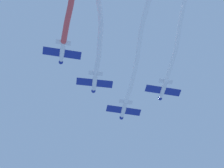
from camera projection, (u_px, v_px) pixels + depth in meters
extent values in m
ellipsoid|color=silver|center=(124.00, 109.00, 79.73)|extent=(4.45, 1.20, 0.90)
sphere|color=navy|center=(121.00, 118.00, 81.00)|extent=(0.81, 0.81, 0.76)
ellipsoid|color=#1E2847|center=(123.00, 110.00, 80.33)|extent=(1.14, 0.67, 0.48)
cube|color=navy|center=(124.00, 110.00, 79.72)|extent=(1.93, 6.48, 0.12)
cube|color=silver|center=(126.00, 102.00, 78.67)|extent=(1.01, 2.55, 0.10)
cube|color=navy|center=(126.00, 100.00, 79.09)|extent=(1.00, 0.19, 1.24)
cylinder|color=white|center=(128.00, 94.00, 77.33)|extent=(3.40, 1.16, 0.86)
cylinder|color=white|center=(132.00, 80.00, 75.15)|extent=(3.45, 0.86, 1.10)
cylinder|color=white|center=(136.00, 65.00, 72.86)|extent=(3.53, 0.84, 0.95)
cylinder|color=white|center=(138.00, 50.00, 70.69)|extent=(3.20, 0.98, 0.98)
cylinder|color=white|center=(141.00, 34.00, 68.52)|extent=(3.35, 0.86, 1.12)
cylinder|color=white|center=(144.00, 18.00, 66.36)|extent=(3.13, 0.93, 1.05)
cylinder|color=white|center=(149.00, 1.00, 64.39)|extent=(3.25, 1.05, 0.85)
sphere|color=white|center=(126.00, 101.00, 78.35)|extent=(0.78, 0.78, 0.78)
sphere|color=white|center=(131.00, 87.00, 76.30)|extent=(0.78, 0.78, 0.78)
sphere|color=white|center=(134.00, 73.00, 73.99)|extent=(0.78, 0.78, 0.78)
sphere|color=white|center=(137.00, 57.00, 71.73)|extent=(0.78, 0.78, 0.78)
sphere|color=white|center=(139.00, 42.00, 69.66)|extent=(0.78, 0.78, 0.78)
sphere|color=white|center=(142.00, 26.00, 67.39)|extent=(0.78, 0.78, 0.78)
sphere|color=white|center=(146.00, 10.00, 65.33)|extent=(0.78, 0.78, 0.78)
ellipsoid|color=silver|center=(95.00, 82.00, 75.70)|extent=(4.40, 0.94, 0.90)
sphere|color=navy|center=(93.00, 91.00, 76.98)|extent=(0.77, 0.77, 0.76)
ellipsoid|color=#1E2847|center=(94.00, 83.00, 76.30)|extent=(1.11, 0.61, 0.48)
cube|color=navy|center=(95.00, 83.00, 75.69)|extent=(1.56, 6.41, 0.12)
cube|color=silver|center=(96.00, 73.00, 74.63)|extent=(0.86, 2.51, 0.10)
cube|color=navy|center=(96.00, 72.00, 75.05)|extent=(1.00, 0.13, 1.24)
cylinder|color=white|center=(97.00, 65.00, 73.63)|extent=(3.06, 1.03, 1.33)
cylinder|color=white|center=(99.00, 49.00, 72.26)|extent=(3.20, 0.95, 1.41)
cylinder|color=white|center=(101.00, 32.00, 70.71)|extent=(2.97, 0.89, 0.95)
cylinder|color=white|center=(100.00, 16.00, 69.33)|extent=(3.03, 1.36, 1.60)
sphere|color=white|center=(96.00, 72.00, 74.31)|extent=(0.83, 0.83, 0.83)
sphere|color=white|center=(99.00, 57.00, 72.96)|extent=(0.83, 0.83, 0.83)
sphere|color=white|center=(100.00, 40.00, 71.56)|extent=(0.83, 0.83, 0.83)
sphere|color=white|center=(101.00, 25.00, 69.86)|extent=(0.83, 0.83, 0.83)
sphere|color=white|center=(100.00, 8.00, 68.80)|extent=(0.83, 0.83, 0.83)
ellipsoid|color=silver|center=(163.00, 90.00, 77.17)|extent=(4.45, 1.22, 0.90)
sphere|color=navy|center=(160.00, 98.00, 78.44)|extent=(0.82, 0.82, 0.76)
ellipsoid|color=#1E2847|center=(162.00, 91.00, 77.77)|extent=(1.14, 0.68, 0.48)
cube|color=navy|center=(163.00, 91.00, 77.16)|extent=(1.96, 6.49, 0.12)
cube|color=silver|center=(166.00, 81.00, 76.11)|extent=(1.02, 2.55, 0.10)
cube|color=navy|center=(165.00, 80.00, 76.53)|extent=(1.01, 0.19, 1.24)
cylinder|color=white|center=(169.00, 73.00, 75.07)|extent=(3.14, 1.01, 1.21)
cylinder|color=white|center=(173.00, 58.00, 73.65)|extent=(2.88, 1.02, 1.07)
cylinder|color=white|center=(177.00, 43.00, 72.26)|extent=(3.04, 0.83, 1.26)
cylinder|color=white|center=(179.00, 28.00, 70.88)|extent=(2.87, 0.91, 1.13)
cylinder|color=white|center=(182.00, 11.00, 69.58)|extent=(3.00, 0.80, 1.39)
sphere|color=white|center=(166.00, 80.00, 75.79)|extent=(0.75, 0.75, 0.75)
sphere|color=white|center=(171.00, 65.00, 74.35)|extent=(0.75, 0.75, 0.75)
sphere|color=white|center=(176.00, 51.00, 72.94)|extent=(0.75, 0.75, 0.75)
sphere|color=white|center=(178.00, 35.00, 71.57)|extent=(0.75, 0.75, 0.75)
sphere|color=white|center=(181.00, 20.00, 70.18)|extent=(0.75, 0.75, 0.75)
sphere|color=white|center=(184.00, 3.00, 68.97)|extent=(0.75, 0.75, 0.75)
ellipsoid|color=silver|center=(62.00, 52.00, 71.43)|extent=(4.44, 1.17, 0.90)
sphere|color=navy|center=(61.00, 62.00, 72.71)|extent=(0.81, 0.81, 0.76)
ellipsoid|color=#1E2847|center=(62.00, 54.00, 72.03)|extent=(1.13, 0.67, 0.48)
cube|color=navy|center=(62.00, 53.00, 71.43)|extent=(1.89, 6.47, 0.12)
cube|color=silver|center=(63.00, 43.00, 70.37)|extent=(0.99, 2.54, 0.10)
cube|color=navy|center=(64.00, 41.00, 70.79)|extent=(1.00, 0.18, 1.24)
cylinder|color=#DB4C4C|center=(65.00, 32.00, 69.12)|extent=(3.56, 1.26, 1.17)
cylinder|color=#DB4C4C|center=(69.00, 14.00, 67.15)|extent=(3.32, 1.34, 1.14)
sphere|color=#DB4C4C|center=(64.00, 41.00, 70.05)|extent=(0.93, 0.93, 0.93)
sphere|color=#DB4C4C|center=(67.00, 23.00, 68.18)|extent=(0.93, 0.93, 0.93)
sphere|color=#DB4C4C|center=(71.00, 6.00, 66.12)|extent=(0.93, 0.93, 0.93)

